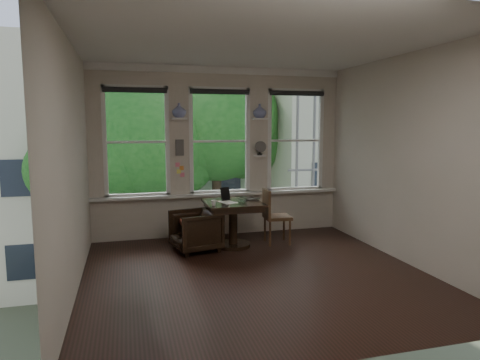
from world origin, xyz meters
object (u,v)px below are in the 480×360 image
object	(u,v)px
mug	(214,203)
armchair_left	(196,231)
side_chair_right	(277,217)
table	(233,224)
laptop	(252,200)

from	to	relation	value
mug	armchair_left	bearing A→B (deg)	144.44
armchair_left	side_chair_right	size ratio (longest dim) A/B	0.77
table	laptop	distance (m)	0.51
mug	side_chair_right	bearing A→B (deg)	12.51
table	armchair_left	size ratio (longest dim) A/B	1.27
mug	laptop	bearing A→B (deg)	23.14
table	laptop	size ratio (longest dim) A/B	3.10
side_chair_right	laptop	xyz separation A→B (m)	(-0.44, 0.05, 0.30)
table	mug	world-z (taller)	mug
side_chair_right	mug	xyz separation A→B (m)	(-1.14, -0.25, 0.33)
armchair_left	mug	size ratio (longest dim) A/B	7.93
armchair_left	laptop	world-z (taller)	laptop
side_chair_right	table	bearing A→B (deg)	94.62
side_chair_right	laptop	size ratio (longest dim) A/B	3.17
armchair_left	mug	xyz separation A→B (m)	(0.26, -0.19, 0.47)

